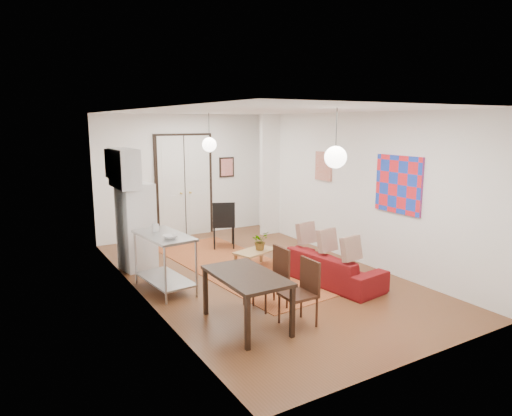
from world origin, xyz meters
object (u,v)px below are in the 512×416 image
dining_table (246,280)px  kitchen_counter (164,254)px  sofa (331,267)px  black_side_chair (221,219)px  fridge (136,227)px  dining_chair_near (267,272)px  dining_chair_far (294,287)px  coffee_table (255,253)px

dining_table → kitchen_counter: bearing=104.8°
sofa → kitchen_counter: (-2.55, 1.13, 0.33)m
sofa → black_side_chair: 3.13m
dining_table → fridge: bearing=99.9°
fridge → dining_chair_near: fridge is taller
sofa → dining_chair_far: dining_chair_far is taller
dining_table → coffee_table: bearing=56.5°
kitchen_counter → fridge: fridge is taller
dining_chair_near → dining_chair_far: (0.00, -0.70, 0.00)m
dining_chair_near → sofa: bearing=100.7°
sofa → dining_chair_far: 1.77m
dining_chair_near → black_side_chair: black_side_chair is taller
sofa → kitchen_counter: kitchen_counter is taller
dining_chair_far → kitchen_counter: bearing=-152.6°
sofa → coffee_table: size_ratio=2.10×
dining_table → dining_chair_far: 0.67m
kitchen_counter → dining_table: kitchen_counter is taller
black_side_chair → kitchen_counter: bearing=68.5°
sofa → coffee_table: bearing=20.7°
kitchen_counter → coffee_table: bearing=-0.2°
coffee_table → fridge: (-1.89, 1.14, 0.50)m
kitchen_counter → fridge: bearing=86.7°
fridge → kitchen_counter: bearing=-95.2°
black_side_chair → dining_table: bearing=92.6°
sofa → dining_chair_far: bearing=115.7°
coffee_table → kitchen_counter: size_ratio=0.70×
fridge → dining_chair_far: 3.63m
kitchen_counter → fridge: 1.34m
kitchen_counter → fridge: size_ratio=0.79×
coffee_table → fridge: fridge is taller
kitchen_counter → dining_chair_far: size_ratio=1.42×
sofa → kitchen_counter: size_ratio=1.47×
sofa → dining_table: dining_table is taller
dining_chair_near → black_side_chair: size_ratio=0.87×
coffee_table → dining_chair_near: dining_chair_near is taller
coffee_table → dining_chair_near: 1.77m
fridge → dining_table: 3.22m
dining_table → black_side_chair: (1.50, 3.78, -0.03)m
dining_table → dining_chair_near: 0.75m
kitchen_counter → dining_chair_near: size_ratio=1.42×
coffee_table → dining_chair_far: bearing=-107.9°
coffee_table → dining_chair_near: (-0.74, -1.59, 0.21)m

